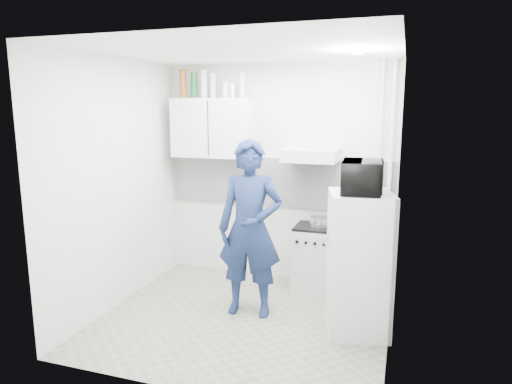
% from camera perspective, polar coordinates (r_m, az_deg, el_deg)
% --- Properties ---
extents(floor, '(2.80, 2.80, 0.00)m').
position_cam_1_polar(floor, '(4.76, -1.59, -15.58)').
color(floor, gray).
rests_on(floor, ground).
extents(ceiling, '(2.80, 2.80, 0.00)m').
position_cam_1_polar(ceiling, '(4.30, -1.77, 17.26)').
color(ceiling, white).
rests_on(ceiling, wall_back).
extents(wall_back, '(2.80, 0.00, 2.80)m').
position_cam_1_polar(wall_back, '(5.52, 2.74, 2.27)').
color(wall_back, beige).
rests_on(wall_back, floor).
extents(wall_left, '(0.00, 2.60, 2.60)m').
position_cam_1_polar(wall_left, '(4.99, -16.97, 0.91)').
color(wall_left, beige).
rests_on(wall_left, floor).
extents(wall_right, '(0.00, 2.60, 2.60)m').
position_cam_1_polar(wall_right, '(4.10, 17.08, -1.16)').
color(wall_right, beige).
rests_on(wall_right, floor).
extents(person, '(0.69, 0.49, 1.79)m').
position_cam_1_polar(person, '(4.59, -0.74, -4.62)').
color(person, '#152247').
rests_on(person, floor).
extents(stove, '(0.46, 0.46, 0.73)m').
position_cam_1_polar(stove, '(5.39, 7.26, -8.25)').
color(stove, silver).
rests_on(stove, floor).
extents(fridge, '(0.67, 0.67, 1.34)m').
position_cam_1_polar(fridge, '(4.39, 12.71, -8.70)').
color(fridge, white).
rests_on(fridge, floor).
extents(stove_top, '(0.44, 0.44, 0.03)m').
position_cam_1_polar(stove_top, '(5.28, 7.35, -4.35)').
color(stove_top, black).
rests_on(stove_top, stove).
extents(saucepan, '(0.20, 0.20, 0.11)m').
position_cam_1_polar(saucepan, '(5.25, 7.82, -3.66)').
color(saucepan, silver).
rests_on(saucepan, stove_top).
extents(microwave, '(0.55, 0.39, 0.29)m').
position_cam_1_polar(microwave, '(4.19, 13.16, 1.87)').
color(microwave, black).
rests_on(microwave, fridge).
extents(bottle_a, '(0.08, 0.08, 0.34)m').
position_cam_1_polar(bottle_a, '(5.72, -9.12, 13.19)').
color(bottle_a, brown).
rests_on(bottle_a, upper_cabinet).
extents(bottle_b, '(0.08, 0.08, 0.30)m').
position_cam_1_polar(bottle_b, '(5.66, -7.77, 13.06)').
color(bottle_b, '#144C1E').
rests_on(bottle_b, upper_cabinet).
extents(bottle_c, '(0.08, 0.08, 0.33)m').
position_cam_1_polar(bottle_c, '(5.60, -6.54, 13.26)').
color(bottle_c, '#B2B7BC').
rests_on(bottle_c, upper_cabinet).
extents(bottle_d, '(0.06, 0.06, 0.29)m').
position_cam_1_polar(bottle_d, '(5.55, -5.39, 13.08)').
color(bottle_d, '#B2B7BC').
rests_on(bottle_d, upper_cabinet).
extents(canister_a, '(0.07, 0.07, 0.18)m').
position_cam_1_polar(canister_a, '(5.49, -3.79, 12.58)').
color(canister_a, '#B2B7BC').
rests_on(canister_a, upper_cabinet).
extents(canister_b, '(0.09, 0.09, 0.16)m').
position_cam_1_polar(canister_b, '(5.46, -3.00, 12.51)').
color(canister_b, silver).
rests_on(canister_b, upper_cabinet).
extents(bottle_e, '(0.07, 0.07, 0.28)m').
position_cam_1_polar(bottle_e, '(5.42, -1.72, 13.15)').
color(bottle_e, '#B2B7BC').
rests_on(bottle_e, upper_cabinet).
extents(upper_cabinet, '(1.00, 0.35, 0.70)m').
position_cam_1_polar(upper_cabinet, '(5.55, -5.25, 7.99)').
color(upper_cabinet, white).
rests_on(upper_cabinet, wall_back).
extents(range_hood, '(0.60, 0.50, 0.14)m').
position_cam_1_polar(range_hood, '(5.14, 6.87, 4.62)').
color(range_hood, silver).
rests_on(range_hood, wall_back).
extents(backsplash, '(2.74, 0.03, 0.60)m').
position_cam_1_polar(backsplash, '(5.52, 2.69, 1.22)').
color(backsplash, white).
rests_on(backsplash, wall_back).
extents(pipe_a, '(0.05, 0.05, 2.60)m').
position_cam_1_polar(pipe_a, '(5.25, 16.31, 1.41)').
color(pipe_a, silver).
rests_on(pipe_a, floor).
extents(pipe_b, '(0.04, 0.04, 2.60)m').
position_cam_1_polar(pipe_b, '(5.25, 15.00, 1.48)').
color(pipe_b, silver).
rests_on(pipe_b, floor).
extents(ceiling_spot_fixture, '(0.10, 0.10, 0.02)m').
position_cam_1_polar(ceiling_spot_fixture, '(4.26, 12.52, 16.67)').
color(ceiling_spot_fixture, white).
rests_on(ceiling_spot_fixture, ceiling).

